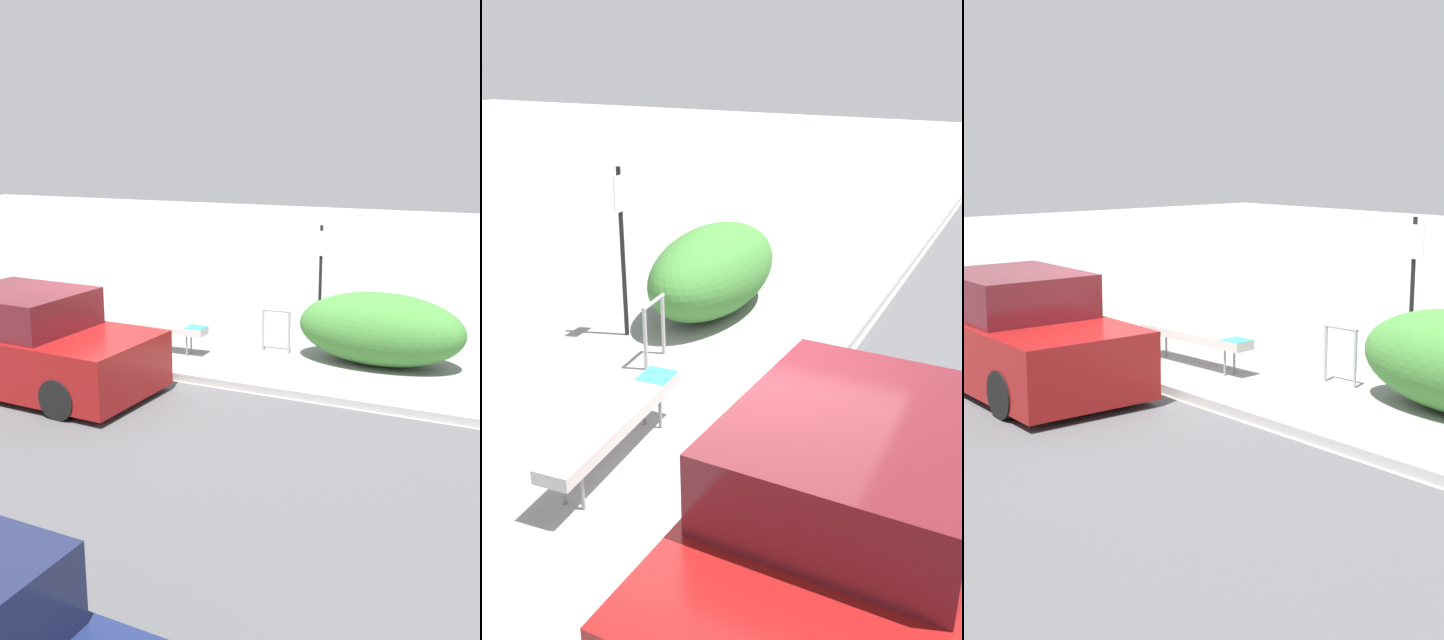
# 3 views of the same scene
# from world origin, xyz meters

# --- Properties ---
(ground_plane) EXTENTS (60.00, 60.00, 0.00)m
(ground_plane) POSITION_xyz_m (0.00, 0.00, 0.00)
(ground_plane) COLOR gray
(curb) EXTENTS (60.00, 0.20, 0.13)m
(curb) POSITION_xyz_m (0.00, 0.00, 0.07)
(curb) COLOR #A8A8A3
(curb) RESTS_ON ground_plane
(bench) EXTENTS (2.14, 0.47, 0.54)m
(bench) POSITION_xyz_m (-0.16, 1.23, 0.45)
(bench) COLOR gray
(bench) RESTS_ON ground_plane
(bike_rack) EXTENTS (0.55, 0.09, 0.83)m
(bike_rack) POSITION_xyz_m (1.97, 2.05, 0.50)
(bike_rack) COLOR #99999E
(bike_rack) RESTS_ON ground_plane
(sign_post) EXTENTS (0.36, 0.08, 2.30)m
(sign_post) POSITION_xyz_m (2.54, 2.82, 1.38)
(sign_post) COLOR black
(sign_post) RESTS_ON ground_plane
(fire_hydrant) EXTENTS (0.36, 0.22, 0.77)m
(fire_hydrant) POSITION_xyz_m (-2.94, 0.76, 0.41)
(fire_hydrant) COLOR #338C3F
(fire_hydrant) RESTS_ON ground_plane
(shrub_hedge) EXTENTS (2.92, 1.45, 1.28)m
(shrub_hedge) POSITION_xyz_m (3.87, 2.15, 0.64)
(shrub_hedge) COLOR #3D7A33
(shrub_hedge) RESTS_ON ground_plane
(parked_car_near) EXTENTS (4.11, 2.01, 1.56)m
(parked_car_near) POSITION_xyz_m (-0.85, -1.31, 0.69)
(parked_car_near) COLOR black
(parked_car_near) RESTS_ON ground_plane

